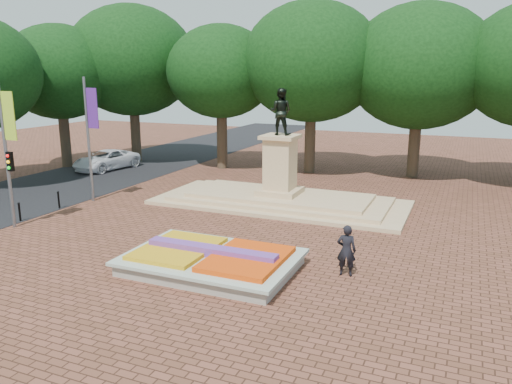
{
  "coord_description": "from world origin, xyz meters",
  "views": [
    {
      "loc": [
        9.41,
        -17.48,
        7.19
      ],
      "look_at": [
        1.23,
        1.72,
        2.2
      ],
      "focal_mm": 35.0,
      "sensor_mm": 36.0,
      "label": 1
    }
  ],
  "objects_px": {
    "flower_bed": "(212,260)",
    "van": "(106,160)",
    "monument": "(280,189)",
    "pedestrian": "(346,250)"
  },
  "relations": [
    {
      "from": "flower_bed",
      "to": "pedestrian",
      "type": "height_order",
      "value": "pedestrian"
    },
    {
      "from": "monument",
      "to": "van",
      "type": "xyz_separation_m",
      "value": [
        -15.78,
        4.52,
        -0.14
      ]
    },
    {
      "from": "flower_bed",
      "to": "van",
      "type": "relative_size",
      "value": 1.19
    },
    {
      "from": "pedestrian",
      "to": "monument",
      "type": "bearing_deg",
      "value": -63.66
    },
    {
      "from": "monument",
      "to": "flower_bed",
      "type": "bearing_deg",
      "value": -84.13
    },
    {
      "from": "flower_bed",
      "to": "van",
      "type": "height_order",
      "value": "van"
    },
    {
      "from": "monument",
      "to": "pedestrian",
      "type": "distance_m",
      "value": 10.31
    },
    {
      "from": "flower_bed",
      "to": "van",
      "type": "xyz_separation_m",
      "value": [
        -16.81,
        14.52,
        0.36
      ]
    },
    {
      "from": "monument",
      "to": "pedestrian",
      "type": "height_order",
      "value": "monument"
    },
    {
      "from": "monument",
      "to": "van",
      "type": "bearing_deg",
      "value": 164.01
    }
  ]
}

